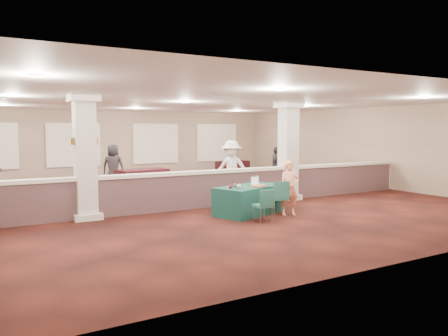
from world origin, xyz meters
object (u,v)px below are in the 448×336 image
far_table_back_center (142,179)px  conf_chair_main (279,195)px  far_table_front_center (123,191)px  attendee_c (276,166)px  conf_chair_side (264,203)px  near_table (250,200)px  far_table_front_right (241,183)px  attendee_d (113,166)px  woman (289,188)px  far_table_back_right (233,168)px  attendee_b (231,168)px

far_table_back_center → conf_chair_main: bearing=-78.0°
far_table_front_center → attendee_c: size_ratio=1.21×
conf_chair_main → conf_chair_side: (-0.86, -0.53, -0.06)m
near_table → far_table_front_right: bearing=42.5°
conf_chair_side → attendee_d: attendee_d is taller
conf_chair_side → woman: 1.24m
far_table_back_right → woman: bearing=-112.7°
conf_chair_side → attendee_d: (-1.55, 7.98, 0.38)m
far_table_back_center → attendee_d: size_ratio=1.09×
far_table_front_right → attendee_d: attendee_d is taller
far_table_back_right → far_table_front_right: bearing=-118.2°
near_table → conf_chair_main: size_ratio=2.14×
far_table_back_center → far_table_front_right: bearing=-42.4°
conf_chair_side → far_table_back_right: bearing=64.5°
far_table_front_center → far_table_back_center: 3.38m
attendee_d → attendee_b: bearing=160.1°
far_table_front_center → far_table_back_center: bearing=60.9°
far_table_back_right → attendee_b: 7.39m
near_table → woman: 1.13m
far_table_back_center → attendee_d: (-0.96, 0.61, 0.49)m
far_table_back_center → attendee_d: 1.24m
conf_chair_side → far_table_back_right: conf_chair_side is taller
woman → attendee_d: (-2.68, 7.53, 0.14)m
far_table_back_right → attendee_d: 7.29m
near_table → woman: bearing=-57.7°
far_table_back_right → attendee_d: attendee_d is taller
far_table_front_center → attendee_b: 3.78m
far_table_front_center → far_table_front_right: size_ratio=1.20×
woman → far_table_front_right: bearing=95.5°
far_table_front_right → far_table_back_center: (-2.86, 2.61, 0.06)m
near_table → far_table_back_center: far_table_back_center is taller
near_table → far_table_front_right: near_table is taller
far_table_back_center → attendee_c: size_ratio=1.19×
conf_chair_main → far_table_front_right: size_ratio=0.57×
conf_chair_main → attendee_d: 7.84m
conf_chair_main → conf_chair_side: bearing=-135.2°
far_table_front_right → far_table_back_right: (3.03, 5.66, 0.02)m
woman → far_table_back_center: size_ratio=0.77×
conf_chair_main → attendee_d: size_ratio=0.53×
woman → far_table_front_center: 5.21m
conf_chair_main → attendee_b: bearing=93.1°
near_table → conf_chair_main: conf_chair_main is taller
near_table → woman: (0.84, -0.67, 0.35)m
conf_chair_main → attendee_b: (0.63, 3.59, 0.41)m
far_table_front_center → far_table_back_right: bearing=38.6°
far_table_front_right → attendee_d: 5.02m
conf_chair_main → far_table_front_right: 4.46m
attendee_b → attendee_d: bearing=174.9°
woman → far_table_back_center: (-1.72, 6.92, -0.35)m
near_table → conf_chair_side: size_ratio=2.40×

